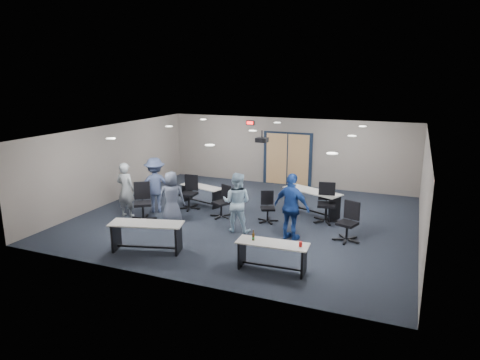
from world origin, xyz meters
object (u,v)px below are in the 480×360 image
at_px(chair_loose_right, 347,222).
at_px(person_lightblue, 237,202).
at_px(person_navy, 292,207).
at_px(chair_back_c, 268,207).
at_px(chair_loose_left, 143,202).
at_px(person_back, 155,185).
at_px(table_back_left, 202,192).
at_px(chair_back_b, 221,202).
at_px(chair_back_a, 189,193).
at_px(person_plaid, 172,197).
at_px(chair_back_d, 326,203).
at_px(table_front_right, 272,251).
at_px(person_gray, 126,190).
at_px(table_front_left, 147,232).
at_px(table_back_right, 312,198).

bearing_deg(chair_loose_right, person_lightblue, -152.37).
relative_size(person_lightblue, person_navy, 0.94).
height_order(chair_back_c, chair_loose_left, chair_loose_left).
xyz_separation_m(person_navy, person_back, (-4.73, 0.67, -0.02)).
distance_m(chair_loose_right, person_back, 6.16).
relative_size(table_back_left, chair_back_b, 1.66).
relative_size(chair_back_a, person_plaid, 0.71).
bearing_deg(table_back_left, chair_back_c, -2.53).
relative_size(table_back_left, chair_back_d, 1.40).
height_order(table_front_right, person_gray, person_gray).
relative_size(chair_back_b, person_back, 0.56).
bearing_deg(person_back, table_front_left, 82.80).
relative_size(chair_loose_right, person_back, 0.60).
distance_m(table_back_right, chair_loose_right, 2.36).
bearing_deg(person_lightblue, table_back_left, -47.73).
bearing_deg(chair_back_a, chair_back_c, -7.60).
distance_m(table_front_right, chair_back_a, 5.20).
height_order(table_front_right, chair_loose_left, chair_loose_left).
bearing_deg(table_back_left, table_front_right, -30.42).
bearing_deg(person_lightblue, chair_back_c, -122.22).
distance_m(table_front_left, person_lightblue, 2.68).
height_order(chair_loose_right, person_navy, person_navy).
bearing_deg(table_back_left, chair_loose_right, -1.09).
bearing_deg(person_navy, table_back_left, -10.57).
height_order(table_front_left, person_lightblue, person_lightblue).
bearing_deg(chair_back_d, table_front_left, -144.94).
xyz_separation_m(person_gray, person_navy, (5.31, 0.08, 0.05)).
height_order(chair_back_b, chair_back_c, chair_back_b).
relative_size(person_plaid, person_back, 0.88).
bearing_deg(table_front_right, chair_back_a, 137.18).
distance_m(table_back_left, person_back, 1.71).
bearing_deg(chair_back_d, person_lightblue, -152.55).
height_order(table_back_left, chair_back_c, chair_back_c).
relative_size(chair_back_c, person_plaid, 0.59).
bearing_deg(chair_back_a, person_navy, -21.92).
distance_m(chair_back_a, person_plaid, 1.41).
xyz_separation_m(table_back_left, person_lightblue, (2.13, -1.96, 0.42)).
height_order(table_front_right, table_back_right, table_front_right).
relative_size(table_back_right, chair_back_a, 1.80).
bearing_deg(chair_loose_right, person_gray, -156.07).
relative_size(chair_back_a, chair_back_b, 1.12).
distance_m(chair_back_a, chair_back_d, 4.50).
bearing_deg(chair_back_c, person_gray, 170.79).
height_order(table_back_right, chair_back_c, chair_back_c).
bearing_deg(person_plaid, table_front_right, 130.31).
bearing_deg(person_plaid, person_lightblue, 158.92).
xyz_separation_m(chair_back_d, chair_loose_right, (0.82, -1.31, -0.06)).
xyz_separation_m(chair_back_a, person_navy, (3.88, -1.34, 0.35)).
xyz_separation_m(table_back_left, table_back_right, (3.75, 0.37, 0.10)).
distance_m(chair_loose_left, person_gray, 0.76).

